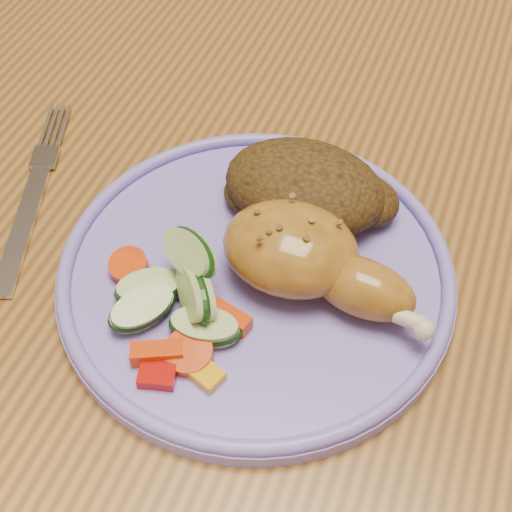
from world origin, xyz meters
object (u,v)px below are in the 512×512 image
Objects in this scene: fork at (32,197)px; chair_far at (458,27)px; dining_table at (368,235)px; plate at (256,275)px.

chair_far is at bearing 72.43° from fork.
fork is (-0.24, -0.13, 0.09)m from dining_table.
dining_table is 1.54× the size of chair_far.
chair_far is 0.83m from fork.
dining_table is 0.29m from fork.
plate is at bearing -93.91° from chair_far.
dining_table is at bearing -90.00° from chair_far.
chair_far reaches higher than plate.
fork is (-0.24, -0.76, 0.26)m from chair_far.
chair_far is at bearing 90.00° from dining_table.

